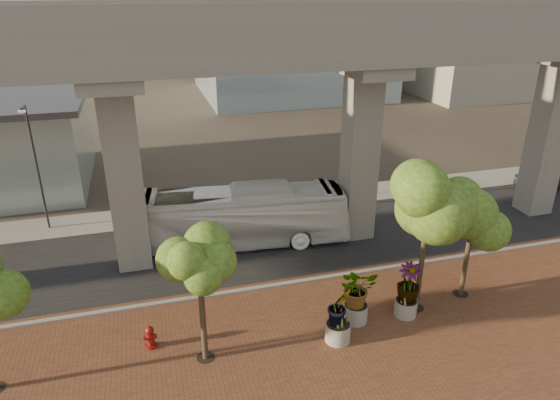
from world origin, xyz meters
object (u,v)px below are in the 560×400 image
object	(u,v)px
fire_hydrant	(150,337)
transit_bus	(241,217)
parked_car	(546,179)
planter_front	(357,290)

from	to	relation	value
fire_hydrant	transit_bus	bearing A→B (deg)	55.44
parked_car	planter_front	size ratio (longest dim) A/B	1.72
parked_car	planter_front	xyz separation A→B (m)	(-18.77, -10.32, 0.86)
fire_hydrant	planter_front	size ratio (longest dim) A/B	0.40
transit_bus	parked_car	bearing A→B (deg)	-76.94
transit_bus	fire_hydrant	distance (m)	9.14
transit_bus	parked_car	xyz separation A→B (m)	(21.93, 2.23, -0.90)
transit_bus	planter_front	bearing A→B (deg)	-151.36
fire_hydrant	planter_front	bearing A→B (deg)	-4.24
fire_hydrant	planter_front	world-z (taller)	planter_front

